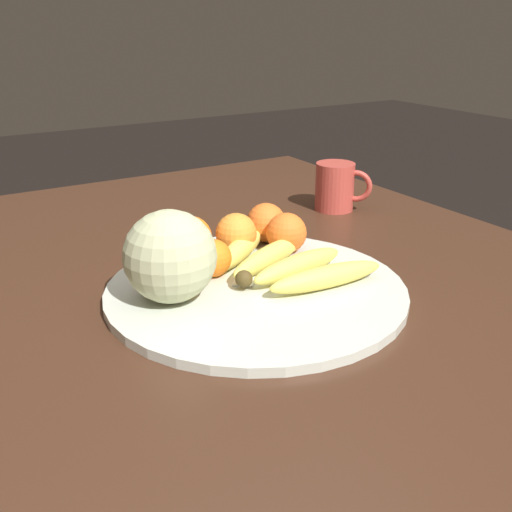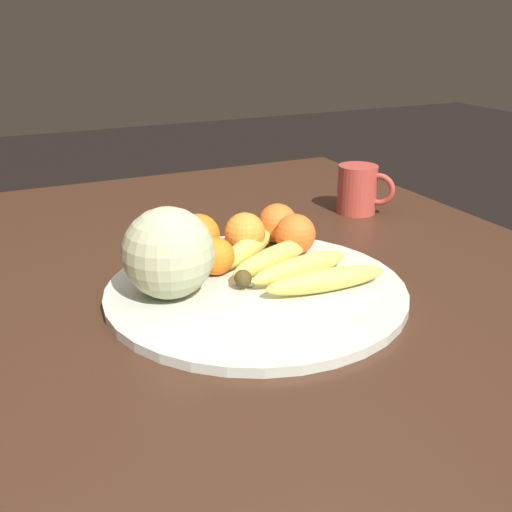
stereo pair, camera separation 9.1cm
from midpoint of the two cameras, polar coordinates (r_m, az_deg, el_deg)
name	(u,v)px [view 1 (the left image)]	position (r m, az deg, el deg)	size (l,w,h in m)	color
kitchen_table	(265,350)	(0.94, -1.97, -9.04)	(1.64, 1.20, 0.78)	#3D2316
fruit_bowl	(256,290)	(0.93, -2.80, -3.30)	(0.46, 0.46, 0.01)	beige
melon	(170,256)	(0.87, -11.16, -0.10)	(0.14, 0.14, 0.14)	#B2B789
banana_bunch	(281,261)	(0.96, -0.24, -0.58)	(0.27, 0.24, 0.04)	#473819
orange_front_left	(236,234)	(1.04, -4.39, 2.10)	(0.07, 0.07, 0.07)	orange
orange_front_right	(213,258)	(0.96, -6.85, -0.24)	(0.06, 0.06, 0.06)	orange
orange_mid_center	(266,223)	(1.09, -1.41, 3.15)	(0.07, 0.07, 0.07)	orange
orange_back_left	(190,238)	(1.03, -8.81, 1.68)	(0.07, 0.07, 0.07)	orange
orange_back_right	(286,233)	(1.04, 0.44, 2.16)	(0.07, 0.07, 0.07)	orange
produce_tag	(247,275)	(0.96, -3.57, -1.92)	(0.08, 0.08, 0.00)	white
ceramic_mug	(336,187)	(1.33, 5.71, 6.57)	(0.11, 0.10, 0.10)	#B74238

